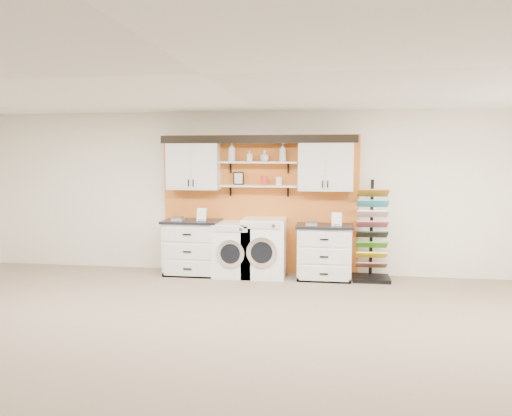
% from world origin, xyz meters
% --- Properties ---
extents(floor, '(10.00, 10.00, 0.00)m').
position_xyz_m(floor, '(0.00, 0.00, 0.00)').
color(floor, '#86725A').
rests_on(floor, ground).
extents(ceiling, '(10.00, 10.00, 0.00)m').
position_xyz_m(ceiling, '(0.00, 0.00, 2.80)').
color(ceiling, white).
rests_on(ceiling, wall_back).
extents(wall_back, '(10.00, 0.00, 10.00)m').
position_xyz_m(wall_back, '(0.00, 4.00, 1.40)').
color(wall_back, '#EDE4CD').
rests_on(wall_back, floor).
extents(accent_panel, '(3.40, 0.07, 2.40)m').
position_xyz_m(accent_panel, '(0.00, 3.96, 1.20)').
color(accent_panel, orange).
rests_on(accent_panel, wall_back).
extents(upper_cabinet_left, '(0.90, 0.35, 0.84)m').
position_xyz_m(upper_cabinet_left, '(-1.13, 3.79, 1.88)').
color(upper_cabinet_left, silver).
rests_on(upper_cabinet_left, wall_back).
extents(upper_cabinet_right, '(0.90, 0.35, 0.84)m').
position_xyz_m(upper_cabinet_right, '(1.13, 3.79, 1.88)').
color(upper_cabinet_right, silver).
rests_on(upper_cabinet_right, wall_back).
extents(shelf_lower, '(1.32, 0.28, 0.03)m').
position_xyz_m(shelf_lower, '(0.00, 3.80, 1.53)').
color(shelf_lower, silver).
rests_on(shelf_lower, wall_back).
extents(shelf_upper, '(1.32, 0.28, 0.03)m').
position_xyz_m(shelf_upper, '(0.00, 3.80, 1.93)').
color(shelf_upper, silver).
rests_on(shelf_upper, wall_back).
extents(crown_molding, '(3.30, 0.41, 0.13)m').
position_xyz_m(crown_molding, '(0.00, 3.81, 2.33)').
color(crown_molding, black).
rests_on(crown_molding, wall_back).
extents(picture_frame, '(0.18, 0.02, 0.22)m').
position_xyz_m(picture_frame, '(-0.35, 3.85, 1.66)').
color(picture_frame, black).
rests_on(picture_frame, shelf_lower).
extents(canister_red, '(0.11, 0.11, 0.16)m').
position_xyz_m(canister_red, '(0.10, 3.80, 1.62)').
color(canister_red, red).
rests_on(canister_red, shelf_lower).
extents(canister_cream, '(0.10, 0.10, 0.14)m').
position_xyz_m(canister_cream, '(0.35, 3.80, 1.61)').
color(canister_cream, silver).
rests_on(canister_cream, shelf_lower).
extents(base_cabinet_left, '(0.96, 0.66, 0.94)m').
position_xyz_m(base_cabinet_left, '(-1.13, 3.64, 0.47)').
color(base_cabinet_left, silver).
rests_on(base_cabinet_left, floor).
extents(base_cabinet_right, '(0.93, 0.66, 0.91)m').
position_xyz_m(base_cabinet_right, '(1.13, 3.64, 0.45)').
color(base_cabinet_right, silver).
rests_on(base_cabinet_right, floor).
extents(washer, '(0.66, 0.71, 0.92)m').
position_xyz_m(washer, '(-0.39, 3.64, 0.46)').
color(washer, white).
rests_on(washer, floor).
extents(dryer, '(0.71, 0.71, 0.99)m').
position_xyz_m(dryer, '(0.13, 3.64, 0.50)').
color(dryer, white).
rests_on(dryer, floor).
extents(sample_rack, '(0.60, 0.50, 1.65)m').
position_xyz_m(sample_rack, '(1.90, 3.68, 0.53)').
color(sample_rack, black).
rests_on(sample_rack, floor).
extents(soap_bottle_a, '(0.17, 0.17, 0.33)m').
position_xyz_m(soap_bottle_a, '(-0.46, 3.80, 2.11)').
color(soap_bottle_a, silver).
rests_on(soap_bottle_a, shelf_upper).
extents(soap_bottle_b, '(0.10, 0.10, 0.18)m').
position_xyz_m(soap_bottle_b, '(-0.15, 3.80, 2.04)').
color(soap_bottle_b, silver).
rests_on(soap_bottle_b, shelf_upper).
extents(soap_bottle_c, '(0.15, 0.15, 0.19)m').
position_xyz_m(soap_bottle_c, '(0.11, 3.80, 2.04)').
color(soap_bottle_c, silver).
rests_on(soap_bottle_c, shelf_upper).
extents(soap_bottle_d, '(0.17, 0.17, 0.31)m').
position_xyz_m(soap_bottle_d, '(0.41, 3.80, 2.10)').
color(soap_bottle_d, silver).
rests_on(soap_bottle_d, shelf_upper).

